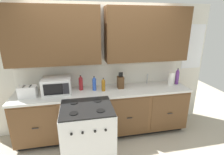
{
  "coord_description": "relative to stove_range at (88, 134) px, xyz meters",
  "views": [
    {
      "loc": [
        -0.44,
        -2.57,
        2.1
      ],
      "look_at": [
        0.13,
        0.27,
        1.16
      ],
      "focal_mm": 27.44,
      "sensor_mm": 36.0,
      "label": 1
    }
  ],
  "objects": [
    {
      "name": "ground_plane",
      "position": [
        0.36,
        0.33,
        -0.47
      ],
      "size": [
        8.0,
        8.0,
        0.0
      ],
      "primitive_type": "plane",
      "color": "#B2A893"
    },
    {
      "name": "wall_unit",
      "position": [
        0.36,
        0.83,
        1.18
      ],
      "size": [
        4.35,
        0.4,
        2.44
      ],
      "color": "silver",
      "rests_on": "ground_plane"
    },
    {
      "name": "counter_run",
      "position": [
        0.36,
        0.63,
        -0.0
      ],
      "size": [
        3.18,
        0.64,
        0.91
      ],
      "color": "black",
      "rests_on": "ground_plane"
    },
    {
      "name": "stove_range",
      "position": [
        0.0,
        0.0,
        0.0
      ],
      "size": [
        0.76,
        0.68,
        0.95
      ],
      "color": "white",
      "rests_on": "ground_plane"
    },
    {
      "name": "microwave",
      "position": [
        -0.47,
        0.68,
        0.58
      ],
      "size": [
        0.48,
        0.37,
        0.28
      ],
      "color": "white",
      "rests_on": "counter_run"
    },
    {
      "name": "toaster",
      "position": [
        -0.93,
        0.61,
        0.54
      ],
      "size": [
        0.28,
        0.18,
        0.19
      ],
      "color": "white",
      "rests_on": "counter_run"
    },
    {
      "name": "knife_block",
      "position": [
        0.68,
        0.7,
        0.56
      ],
      "size": [
        0.11,
        0.14,
        0.31
      ],
      "color": "#52361E",
      "rests_on": "counter_run"
    },
    {
      "name": "sink_faucet",
      "position": [
        1.27,
        0.84,
        0.54
      ],
      "size": [
        0.02,
        0.02,
        0.2
      ],
      "primitive_type": "cylinder",
      "color": "#B2B5BA",
      "rests_on": "counter_run"
    },
    {
      "name": "paper_towel_roll",
      "position": [
        1.7,
        0.66,
        0.57
      ],
      "size": [
        0.12,
        0.12,
        0.26
      ],
      "primitive_type": "cylinder",
      "color": "white",
      "rests_on": "counter_run"
    },
    {
      "name": "bottle_amber",
      "position": [
        0.34,
        0.62,
        0.56
      ],
      "size": [
        0.07,
        0.07,
        0.24
      ],
      "color": "#9E6619",
      "rests_on": "counter_run"
    },
    {
      "name": "bottle_violet",
      "position": [
        1.84,
        0.69,
        0.6
      ],
      "size": [
        0.07,
        0.07,
        0.32
      ],
      "color": "#663384",
      "rests_on": "counter_run"
    },
    {
      "name": "bottle_blue",
      "position": [
        0.18,
        0.69,
        0.57
      ],
      "size": [
        0.07,
        0.07,
        0.26
      ],
      "color": "blue",
      "rests_on": "counter_run"
    },
    {
      "name": "bottle_red",
      "position": [
        -0.05,
        0.75,
        0.58
      ],
      "size": [
        0.07,
        0.07,
        0.28
      ],
      "color": "maroon",
      "rests_on": "counter_run"
    }
  ]
}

